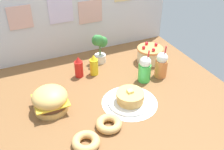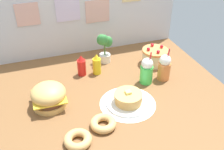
# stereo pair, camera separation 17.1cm
# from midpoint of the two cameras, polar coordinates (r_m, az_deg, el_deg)

# --- Properties ---
(ground_plane) EXTENTS (2.04, 1.78, 0.02)m
(ground_plane) POSITION_cam_midpoint_polar(r_m,az_deg,el_deg) (2.20, -2.07, -5.34)
(ground_plane) COLOR brown
(back_wall) EXTENTS (2.04, 0.04, 0.87)m
(back_wall) POSITION_cam_midpoint_polar(r_m,az_deg,el_deg) (2.72, -9.65, 13.11)
(back_wall) COLOR silver
(back_wall) RESTS_ON ground_plane
(doily_mat) EXTENTS (0.46, 0.46, 0.00)m
(doily_mat) POSITION_cam_midpoint_polar(r_m,az_deg,el_deg) (2.14, 1.58, -6.09)
(doily_mat) COLOR white
(doily_mat) RESTS_ON ground_plane
(burger) EXTENTS (0.28, 0.28, 0.20)m
(burger) POSITION_cam_midpoint_polar(r_m,az_deg,el_deg) (2.10, -15.68, -5.29)
(burger) COLOR #DBA859
(burger) RESTS_ON ground_plane
(pancake_stack) EXTENTS (0.35, 0.35, 0.12)m
(pancake_stack) POSITION_cam_midpoint_polar(r_m,az_deg,el_deg) (2.11, 1.67, -5.16)
(pancake_stack) COLOR white
(pancake_stack) RESTS_ON doily_mat
(layer_cake) EXTENTS (0.26, 0.26, 0.19)m
(layer_cake) POSITION_cam_midpoint_polar(r_m,az_deg,el_deg) (2.67, 6.46, 4.45)
(layer_cake) COLOR beige
(layer_cake) RESTS_ON ground_plane
(ketchup_bottle) EXTENTS (0.08, 0.08, 0.21)m
(ketchup_bottle) POSITION_cam_midpoint_polar(r_m,az_deg,el_deg) (2.44, -9.29, 1.61)
(ketchup_bottle) COLOR red
(ketchup_bottle) RESTS_ON ground_plane
(mustard_bottle) EXTENTS (0.08, 0.08, 0.21)m
(mustard_bottle) POSITION_cam_midpoint_polar(r_m,az_deg,el_deg) (2.45, -5.98, 2.08)
(mustard_bottle) COLOR yellow
(mustard_bottle) RESTS_ON ground_plane
(cream_soda_cup) EXTENTS (0.11, 0.11, 0.31)m
(cream_soda_cup) POSITION_cam_midpoint_polar(r_m,az_deg,el_deg) (2.34, 5.11, 1.25)
(cream_soda_cup) COLOR green
(cream_soda_cup) RESTS_ON ground_plane
(orange_float_cup) EXTENTS (0.11, 0.11, 0.31)m
(orange_float_cup) POSITION_cam_midpoint_polar(r_m,az_deg,el_deg) (2.42, 8.79, 2.18)
(orange_float_cup) COLOR orange
(orange_float_cup) RESTS_ON ground_plane
(donut_pink_glaze) EXTENTS (0.19, 0.19, 0.06)m
(donut_pink_glaze) POSITION_cam_midpoint_polar(r_m,az_deg,el_deg) (1.82, -8.51, -14.34)
(donut_pink_glaze) COLOR tan
(donut_pink_glaze) RESTS_ON ground_plane
(donut_chocolate) EXTENTS (0.19, 0.19, 0.06)m
(donut_chocolate) POSITION_cam_midpoint_polar(r_m,az_deg,el_deg) (1.92, -3.29, -10.69)
(donut_chocolate) COLOR tan
(donut_chocolate) RESTS_ON ground_plane
(potted_plant) EXTENTS (0.16, 0.12, 0.32)m
(potted_plant) POSITION_cam_midpoint_polar(r_m,az_deg,el_deg) (2.60, -4.59, 6.04)
(potted_plant) COLOR white
(potted_plant) RESTS_ON ground_plane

